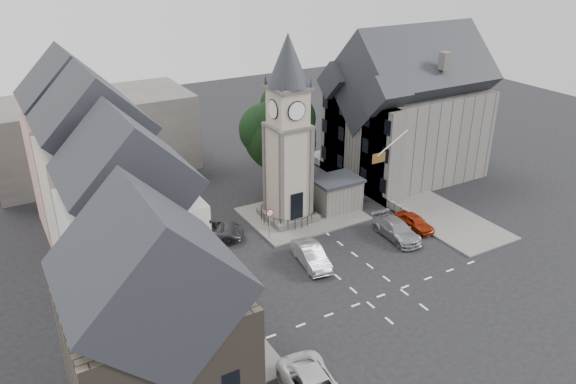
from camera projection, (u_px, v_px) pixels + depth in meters
ground at (339, 259)px, 43.88m from camera, size 120.00×120.00×0.00m
pavement_west at (160, 266)px, 42.92m from camera, size 6.00×30.00×0.14m
pavement_east at (393, 190)px, 55.59m from camera, size 6.00×26.00×0.14m
central_island at (302, 214)px, 50.83m from camera, size 10.00×8.00×0.16m
road_markings at (383, 295)px, 39.55m from camera, size 20.00×8.00×0.01m
clock_tower at (288, 132)px, 46.79m from camera, size 4.86×4.86×16.25m
stone_shelter at (336, 194)px, 51.32m from camera, size 4.30×3.30×3.08m
town_tree at (280, 126)px, 52.12m from camera, size 7.20×7.20×10.80m
warning_sign_post at (270, 218)px, 45.87m from camera, size 0.70×0.19×2.85m
terrace_pink at (79, 153)px, 46.72m from camera, size 8.10×7.60×12.80m
terrace_cream at (102, 187)px, 40.42m from camera, size 8.10×7.60×12.80m
terrace_tudor at (134, 239)px, 34.28m from camera, size 8.10×7.60×12.00m
building_sw_stone at (157, 342)px, 26.86m from camera, size 8.60×7.60×10.40m
backdrop_west at (94, 135)px, 58.84m from camera, size 20.00×10.00×8.00m
east_building at (406, 117)px, 56.99m from camera, size 14.40×11.40×12.60m
east_boundary_wall at (358, 185)px, 55.74m from camera, size 0.40×16.00×0.90m
flagpole at (393, 143)px, 47.73m from camera, size 3.68×0.10×2.74m
car_west_blue at (225, 305)px, 37.35m from camera, size 4.30×3.48×1.38m
car_west_silver at (223, 325)px, 35.40m from camera, size 4.41×3.05×1.38m
car_west_grey at (210, 231)px, 46.46m from camera, size 6.25×4.89×1.58m
car_island_silver at (311, 256)px, 42.93m from camera, size 2.30×4.87×1.54m
car_island_east at (397, 230)px, 46.75m from camera, size 2.43×5.28×1.49m
car_east_red at (414, 222)px, 48.21m from camera, size 1.73×3.90×1.30m
pedestrian at (362, 191)px, 53.44m from camera, size 0.74×0.73×1.72m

